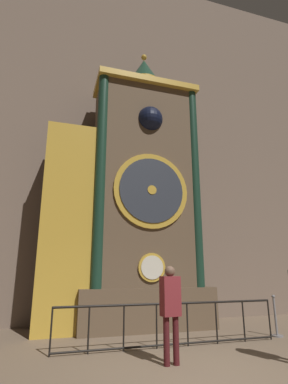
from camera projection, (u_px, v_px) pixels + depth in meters
ground_plane at (209, 379)px, 4.58m from camera, size 28.00×28.00×0.00m
cathedral_back_wall at (126, 125)px, 11.32m from camera, size 24.00×0.32×13.86m
clock_tower at (130, 198)px, 9.31m from camera, size 5.00×1.84×9.16m
railing_fence at (172, 322)px, 6.56m from camera, size 5.13×0.05×0.91m
visitor_near at (170, 304)px, 5.45m from camera, size 0.36×0.25×1.68m
stanchion_post at (276, 323)px, 7.56m from camera, size 0.28×0.28×0.99m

